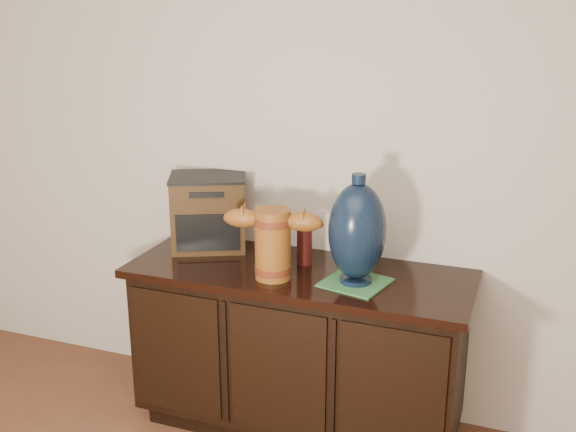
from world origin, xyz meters
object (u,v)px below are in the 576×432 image
at_px(terracotta_vessel, 273,240).
at_px(tv_radio, 208,212).
at_px(spray_can, 305,243).
at_px(lamp_base, 357,232).
at_px(sideboard, 298,348).

xyz_separation_m(terracotta_vessel, tv_radio, (-0.42, 0.25, 0.00)).
height_order(terracotta_vessel, spray_can, terracotta_vessel).
relative_size(lamp_base, spray_can, 2.30).
height_order(terracotta_vessel, tv_radio, tv_radio).
bearing_deg(tv_radio, lamp_base, -38.92).
height_order(tv_radio, lamp_base, lamp_base).
bearing_deg(tv_radio, sideboard, -40.12).
bearing_deg(lamp_base, tv_radio, 165.94).
distance_m(tv_radio, lamp_base, 0.77).
bearing_deg(lamp_base, sideboard, 168.20).
relative_size(terracotta_vessel, lamp_base, 0.93).
relative_size(sideboard, tv_radio, 3.47).
bearing_deg(sideboard, lamp_base, -11.80).
xyz_separation_m(terracotta_vessel, spray_can, (0.07, 0.20, -0.07)).
xyz_separation_m(sideboard, terracotta_vessel, (-0.07, -0.12, 0.53)).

